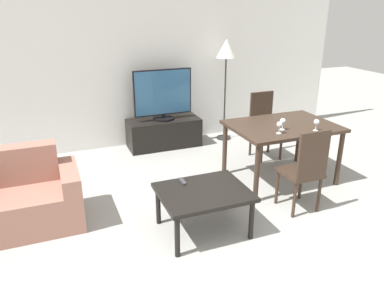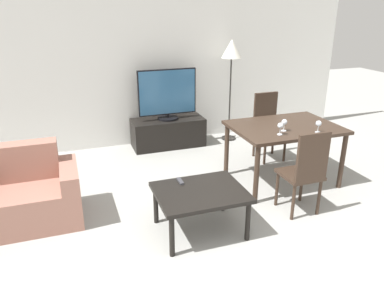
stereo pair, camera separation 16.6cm
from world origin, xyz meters
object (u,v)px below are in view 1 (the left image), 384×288
dining_table (282,131)px  armchair (25,200)px  tv (163,95)px  tv_stand (164,133)px  dining_chair_near (305,168)px  wine_glass_center (316,123)px  coffee_table (203,195)px  wine_glass_right (279,125)px  floor_lamp (226,54)px  wine_glass_left (283,122)px  remote_primary (183,181)px  dining_chair_far (264,122)px

dining_table → armchair: bearing=179.4°
tv → tv_stand: bearing=90.0°
dining_chair_near → wine_glass_center: bearing=44.1°
tv → dining_chair_near: tv is taller
coffee_table → wine_glass_right: (1.15, 0.46, 0.45)m
armchair → wine_glass_right: wine_glass_right is taller
floor_lamp → wine_glass_left: 1.96m
coffee_table → floor_lamp: 3.00m
tv → remote_primary: 2.29m
tv_stand → dining_chair_near: (0.80, -2.50, 0.30)m
tv_stand → floor_lamp: (1.06, -0.02, 1.20)m
remote_primary → wine_glass_left: wine_glass_left is taller
remote_primary → tv: bearing=77.4°
floor_lamp → wine_glass_right: size_ratio=11.33×
tv_stand → wine_glass_right: size_ratio=7.83×
remote_primary → dining_table: bearing=17.9°
armchair → floor_lamp: 3.67m
tv_stand → remote_primary: bearing=-102.5°
tv → dining_table: 2.01m
coffee_table → wine_glass_left: wine_glass_left is taller
armchair → wine_glass_right: size_ratio=7.43×
remote_primary → floor_lamp: bearing=54.6°
armchair → tv_stand: (2.01, 1.68, -0.07)m
armchair → dining_chair_far: (3.27, 0.75, 0.24)m
dining_table → coffee_table: bearing=-152.2°
remote_primary → armchair: bearing=161.0°
remote_primary → wine_glass_left: (1.39, 0.32, 0.39)m
tv_stand → dining_chair_far: dining_chair_far is taller
armchair → wine_glass_right: bearing=-6.3°
dining_chair_near → armchair: bearing=163.8°
armchair → dining_chair_near: 2.94m
tv → wine_glass_center: tv is taller
wine_glass_right → tv_stand: bearing=111.6°
tv → remote_primary: tv is taller
tv_stand → dining_chair_near: size_ratio=1.18×
coffee_table → wine_glass_left: size_ratio=5.98×
armchair → wine_glass_center: size_ratio=7.43×
coffee_table → dining_chair_near: dining_chair_near is taller
tv_stand → wine_glass_left: bearing=-64.4°
floor_lamp → wine_glass_center: bearing=-84.7°
coffee_table → wine_glass_center: size_ratio=5.98×
tv → dining_chair_far: bearing=-36.4°
wine_glass_right → armchair: bearing=173.7°
dining_table → dining_chair_far: (0.23, 0.78, -0.14)m
tv → dining_chair_near: bearing=-72.2°
armchair → wine_glass_right: 2.87m
floor_lamp → wine_glass_right: floor_lamp is taller
wine_glass_center → dining_table: bearing=122.0°
tv_stand → tv: size_ratio=1.24×
tv → wine_glass_left: 2.09m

